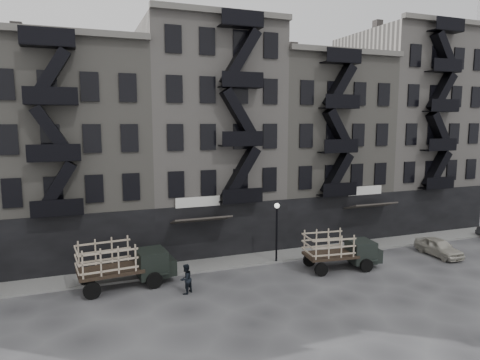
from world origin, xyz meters
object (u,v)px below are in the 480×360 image
object	(u,v)px
car_east	(439,247)
pedestrian_mid	(186,279)
stake_truck_west	(124,261)
stake_truck_east	(340,248)

from	to	relation	value
car_east	pedestrian_mid	size ratio (longest dim) A/B	2.19
stake_truck_west	car_east	xyz separation A→B (m)	(22.38, -2.08, -0.97)
car_east	stake_truck_east	bearing A→B (deg)	-179.51
stake_truck_east	car_east	bearing A→B (deg)	5.95
stake_truck_east	pedestrian_mid	xyz separation A→B (m)	(-10.69, -0.40, -0.60)
stake_truck_east	car_east	world-z (taller)	stake_truck_east
car_east	stake_truck_west	bearing A→B (deg)	176.21
stake_truck_west	pedestrian_mid	size ratio (longest dim) A/B	3.35
stake_truck_west	stake_truck_east	world-z (taller)	stake_truck_west
stake_truck_west	car_east	size ratio (longest dim) A/B	1.53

